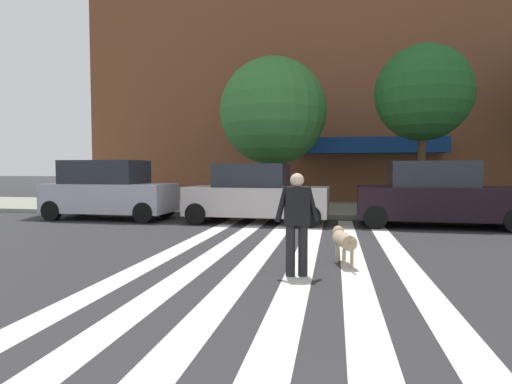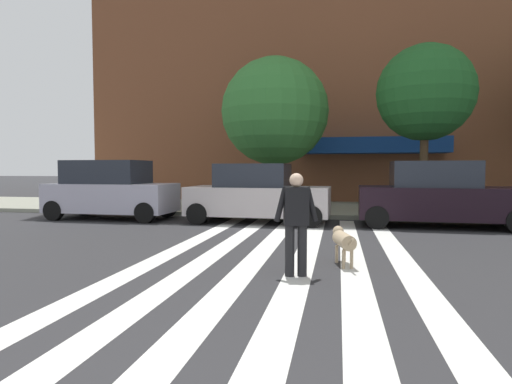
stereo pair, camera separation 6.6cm
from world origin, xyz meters
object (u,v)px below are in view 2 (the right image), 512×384
(street_tree_nearest, at_px, (275,112))
(street_tree_middle, at_px, (425,93))
(parked_car_third_in_line, at_px, (438,196))
(dog_on_leash, at_px, (343,240))
(parked_car_behind_first, at_px, (257,195))
(pedestrian_dog_walker, at_px, (296,218))
(parked_car_near_curb, at_px, (111,190))

(street_tree_nearest, distance_m, street_tree_middle, 5.42)
(parked_car_third_in_line, xyz_separation_m, dog_on_leash, (-2.76, -5.56, -0.47))
(parked_car_behind_first, relative_size, pedestrian_dog_walker, 2.74)
(street_tree_nearest, bearing_deg, parked_car_near_curb, -148.26)
(parked_car_near_curb, distance_m, street_tree_middle, 11.18)
(parked_car_third_in_line, relative_size, dog_on_leash, 4.26)
(street_tree_middle, distance_m, dog_on_leash, 9.02)
(parked_car_third_in_line, xyz_separation_m, street_tree_middle, (-0.00, 2.13, 3.34))
(street_tree_nearest, height_order, dog_on_leash, street_tree_nearest)
(parked_car_behind_first, distance_m, street_tree_middle, 6.70)
(parked_car_behind_first, relative_size, street_tree_nearest, 0.77)
(parked_car_near_curb, relative_size, parked_car_behind_first, 0.95)
(parked_car_third_in_line, distance_m, street_tree_middle, 3.96)
(parked_car_third_in_line, height_order, dog_on_leash, parked_car_third_in_line)
(parked_car_near_curb, xyz_separation_m, parked_car_behind_first, (5.10, 0.00, -0.09))
(parked_car_third_in_line, bearing_deg, parked_car_near_curb, -180.00)
(pedestrian_dog_walker, bearing_deg, street_tree_nearest, 100.48)
(parked_car_behind_first, bearing_deg, parked_car_near_curb, -180.00)
(pedestrian_dog_walker, height_order, dog_on_leash, pedestrian_dog_walker)
(parked_car_behind_first, height_order, pedestrian_dog_walker, parked_car_behind_first)
(street_tree_middle, bearing_deg, dog_on_leash, -109.75)
(street_tree_nearest, relative_size, pedestrian_dog_walker, 3.57)
(street_tree_nearest, relative_size, dog_on_leash, 5.38)
(parked_car_near_curb, xyz_separation_m, parked_car_third_in_line, (10.48, 0.00, -0.05))
(parked_car_near_curb, distance_m, parked_car_behind_first, 5.10)
(parked_car_behind_first, distance_m, dog_on_leash, 6.16)
(parked_car_near_curb, height_order, dog_on_leash, parked_car_near_curb)
(street_tree_middle, bearing_deg, parked_car_third_in_line, -89.89)
(parked_car_near_curb, relative_size, parked_car_third_in_line, 0.92)
(parked_car_behind_first, bearing_deg, pedestrian_dog_walker, -73.98)
(parked_car_behind_first, bearing_deg, dog_on_leash, -64.80)
(dog_on_leash, bearing_deg, street_tree_nearest, 106.19)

